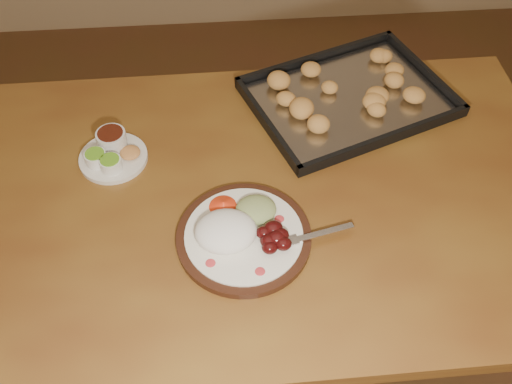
{
  "coord_description": "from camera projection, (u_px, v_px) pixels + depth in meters",
  "views": [
    {
      "loc": [
        0.13,
        -0.65,
        1.77
      ],
      "look_at": [
        0.2,
        0.18,
        0.77
      ],
      "focal_mm": 40.0,
      "sensor_mm": 36.0,
      "label": 1
    }
  ],
  "objects": [
    {
      "name": "dinner_plate",
      "position": [
        242.0,
        232.0,
        1.22
      ],
      "size": [
        0.38,
        0.29,
        0.07
      ],
      "rotation": [
        0.0,
        0.0,
        -0.12
      ],
      "color": "black",
      "rests_on": "dining_table"
    },
    {
      "name": "dining_table",
      "position": [
        251.0,
        219.0,
        1.39
      ],
      "size": [
        1.51,
        0.91,
        0.75
      ],
      "rotation": [
        0.0,
        0.0,
        0.01
      ],
      "color": "brown",
      "rests_on": "ground"
    },
    {
      "name": "condiment_saucer",
      "position": [
        112.0,
        153.0,
        1.37
      ],
      "size": [
        0.16,
        0.16,
        0.06
      ],
      "rotation": [
        0.0,
        0.0,
        -0.23
      ],
      "color": "silver",
      "rests_on": "dining_table"
    },
    {
      "name": "baking_tray",
      "position": [
        349.0,
        96.0,
        1.51
      ],
      "size": [
        0.6,
        0.52,
        0.05
      ],
      "rotation": [
        0.0,
        0.0,
        0.37
      ],
      "color": "black",
      "rests_on": "dining_table"
    }
  ]
}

